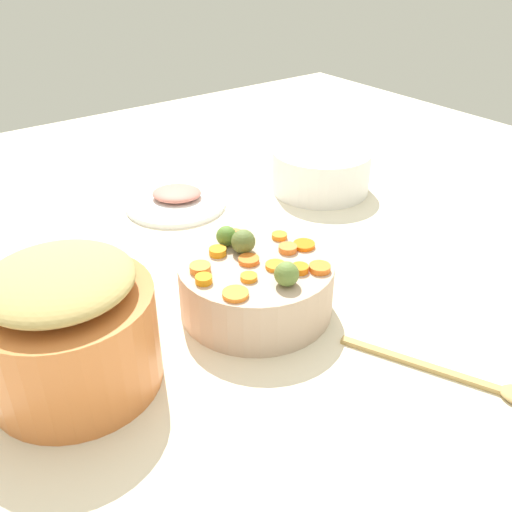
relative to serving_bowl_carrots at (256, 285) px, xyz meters
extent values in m
cube|color=beige|center=(0.01, 0.03, -0.06)|extent=(2.40, 2.40, 0.02)
cylinder|color=#C2A58E|center=(0.00, 0.00, 0.00)|extent=(0.25, 0.25, 0.09)
cylinder|color=#CD7339|center=(-0.01, -0.30, 0.03)|extent=(0.24, 0.24, 0.15)
ellipsoid|color=tan|center=(-0.01, -0.30, 0.12)|extent=(0.20, 0.20, 0.05)
cylinder|color=orange|center=(0.07, 0.04, 0.05)|extent=(0.03, 0.03, 0.01)
cylinder|color=orange|center=(-0.05, -0.04, 0.05)|extent=(0.03, 0.03, 0.01)
cylinder|color=orange|center=(0.00, -0.01, 0.05)|extent=(0.04, 0.04, 0.01)
cylinder|color=orange|center=(-0.09, 0.02, 0.05)|extent=(0.03, 0.03, 0.01)
cylinder|color=orange|center=(0.08, 0.06, 0.05)|extent=(0.04, 0.04, 0.01)
cylinder|color=orange|center=(0.03, 0.01, 0.05)|extent=(0.04, 0.04, 0.01)
cylinder|color=orange|center=(0.00, -0.10, 0.05)|extent=(0.04, 0.04, 0.01)
cylinder|color=orange|center=(-0.03, -0.09, 0.05)|extent=(0.04, 0.04, 0.01)
cylinder|color=orange|center=(0.01, 0.09, 0.05)|extent=(0.05, 0.05, 0.01)
cylinder|color=orange|center=(-0.04, 0.08, 0.05)|extent=(0.03, 0.03, 0.01)
cylinder|color=orange|center=(0.04, -0.04, 0.05)|extent=(0.04, 0.04, 0.01)
cylinder|color=orange|center=(0.06, -0.08, 0.05)|extent=(0.04, 0.04, 0.01)
cylinder|color=orange|center=(0.01, 0.06, 0.05)|extent=(0.03, 0.03, 0.01)
sphere|color=#5A6D35|center=(-0.04, 0.00, 0.07)|extent=(0.04, 0.04, 0.04)
sphere|color=#50772B|center=(-0.07, -0.01, 0.06)|extent=(0.03, 0.03, 0.03)
sphere|color=olive|center=(0.08, 0.00, 0.07)|extent=(0.04, 0.04, 0.04)
cube|color=tan|center=(0.26, 0.11, -0.04)|extent=(0.23, 0.11, 0.01)
cylinder|color=white|center=(-0.30, 0.41, 0.00)|extent=(0.23, 0.23, 0.10)
cylinder|color=white|center=(-0.42, 0.09, -0.04)|extent=(0.23, 0.23, 0.01)
ellipsoid|color=tan|center=(-0.44, 0.10, -0.02)|extent=(0.15, 0.15, 0.02)
camera|label=1|loc=(0.62, -0.46, 0.52)|focal=39.53mm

